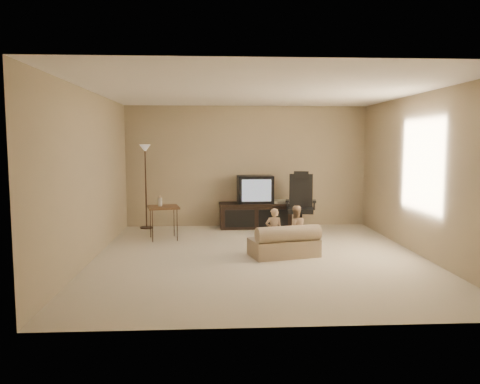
# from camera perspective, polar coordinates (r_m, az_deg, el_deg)

# --- Properties ---
(floor) EXTENTS (5.50, 5.50, 0.00)m
(floor) POSITION_cam_1_polar(r_m,az_deg,el_deg) (7.23, 2.34, -7.90)
(floor) COLOR beige
(floor) RESTS_ON ground
(room_shell) EXTENTS (5.50, 5.50, 5.50)m
(room_shell) POSITION_cam_1_polar(r_m,az_deg,el_deg) (7.03, 2.39, 4.21)
(room_shell) COLOR white
(room_shell) RESTS_ON floor
(tv_stand) EXTENTS (1.52, 0.60, 1.08)m
(tv_stand) POSITION_cam_1_polar(r_m,az_deg,el_deg) (9.61, 1.89, -1.73)
(tv_stand) COLOR black
(tv_stand) RESTS_ON floor
(office_chair) EXTENTS (0.64, 0.67, 1.19)m
(office_chair) POSITION_cam_1_polar(r_m,az_deg,el_deg) (9.11, 7.41, -2.31)
(office_chair) COLOR black
(office_chair) RESTS_ON floor
(side_table) EXTENTS (0.64, 0.64, 0.81)m
(side_table) POSITION_cam_1_polar(r_m,az_deg,el_deg) (8.55, -9.37, -1.87)
(side_table) COLOR brown
(side_table) RESTS_ON floor
(floor_lamp) EXTENTS (0.27, 0.27, 1.71)m
(floor_lamp) POSITION_cam_1_polar(r_m,az_deg,el_deg) (9.65, -11.46, 2.96)
(floor_lamp) COLOR #322116
(floor_lamp) RESTS_ON floor
(child_sofa) EXTENTS (1.12, 0.80, 0.50)m
(child_sofa) POSITION_cam_1_polar(r_m,az_deg,el_deg) (7.24, 5.51, -6.28)
(child_sofa) COLOR tan
(child_sofa) RESTS_ON floor
(toddler_left) EXTENTS (0.27, 0.21, 0.72)m
(toddler_left) POSITION_cam_1_polar(r_m,az_deg,el_deg) (7.38, 4.15, -4.76)
(toddler_left) COLOR tan
(toddler_left) RESTS_ON floor
(toddler_right) EXTENTS (0.40, 0.27, 0.76)m
(toddler_right) POSITION_cam_1_polar(r_m,az_deg,el_deg) (7.41, 6.75, -4.58)
(toddler_right) COLOR tan
(toddler_right) RESTS_ON floor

